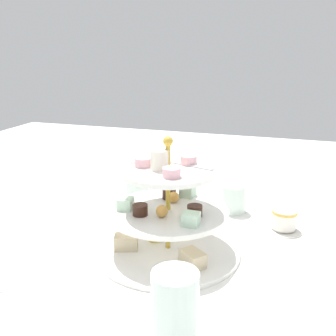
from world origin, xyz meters
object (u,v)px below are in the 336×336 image
object	(u,v)px
water_glass_short_left	(234,198)
water_glass_mid_back	(137,193)
teacup_with_saucer	(284,221)
butter_knife_left	(4,268)
water_glass_tall_right	(175,310)
tiered_serving_stand	(168,219)
butter_knife_right	(334,289)

from	to	relation	value
water_glass_short_left	water_glass_mid_back	size ratio (longest dim) A/B	0.79
teacup_with_saucer	water_glass_mid_back	xyz separation A→B (m)	(0.38, -0.02, 0.02)
butter_knife_left	water_glass_short_left	bearing A→B (deg)	101.50
teacup_with_saucer	water_glass_mid_back	size ratio (longest dim) A/B	1.00
water_glass_tall_right	water_glass_mid_back	distance (m)	0.52
tiered_serving_stand	water_glass_mid_back	size ratio (longest dim) A/B	3.35
water_glass_short_left	teacup_with_saucer	bearing A→B (deg)	149.34
butter_knife_right	teacup_with_saucer	bearing A→B (deg)	23.49
tiered_serving_stand	butter_knife_left	bearing A→B (deg)	29.79
water_glass_tall_right	butter_knife_right	world-z (taller)	water_glass_tall_right
water_glass_tall_right	butter_knife_right	bearing A→B (deg)	-136.23
water_glass_short_left	butter_knife_right	xyz separation A→B (m)	(-0.23, 0.30, -0.03)
water_glass_short_left	water_glass_mid_back	distance (m)	0.25
tiered_serving_stand	teacup_with_saucer	size ratio (longest dim) A/B	3.35
teacup_with_saucer	butter_knife_right	world-z (taller)	teacup_with_saucer
teacup_with_saucer	butter_knife_right	xyz separation A→B (m)	(-0.10, 0.22, -0.02)
teacup_with_saucer	butter_knife_left	size ratio (longest dim) A/B	0.53
tiered_serving_stand	butter_knife_left	size ratio (longest dim) A/B	1.78
butter_knife_left	teacup_with_saucer	bearing A→B (deg)	87.45
water_glass_short_left	butter_knife_right	distance (m)	0.38
tiered_serving_stand	butter_knife_left	distance (m)	0.33
water_glass_tall_right	butter_knife_left	distance (m)	0.40
water_glass_tall_right	butter_knife_right	distance (m)	0.32
water_glass_tall_right	butter_knife_left	xyz separation A→B (m)	(0.38, -0.10, -0.06)
tiered_serving_stand	water_glass_short_left	world-z (taller)	tiered_serving_stand
tiered_serving_stand	water_glass_mid_back	distance (m)	0.25
water_glass_short_left	butter_knife_right	world-z (taller)	water_glass_short_left
tiered_serving_stand	teacup_with_saucer	xyz separation A→B (m)	(-0.23, -0.18, -0.05)
water_glass_short_left	water_glass_tall_right	bearing A→B (deg)	89.89
water_glass_mid_back	water_glass_tall_right	bearing A→B (deg)	118.08
tiered_serving_stand	butter_knife_right	size ratio (longest dim) A/B	1.78
butter_knife_left	water_glass_mid_back	distance (m)	0.39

